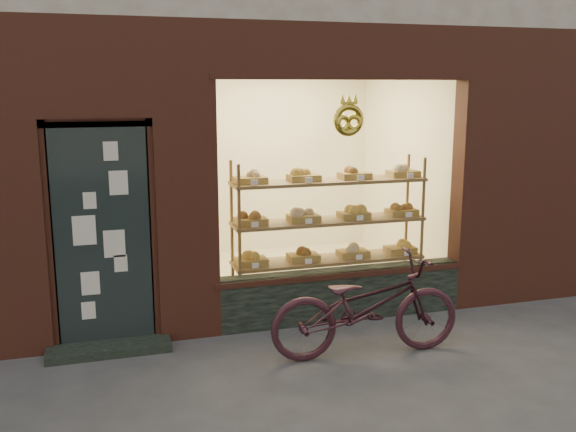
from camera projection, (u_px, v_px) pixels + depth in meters
name	position (u px, v px, depth m)	size (l,w,h in m)	color
ground	(388.00, 419.00, 4.88)	(90.00, 90.00, 0.00)	#3C3C3C
display_shelf	(329.00, 233.00, 7.23)	(2.20, 0.45, 1.70)	brown
bicycle	(366.00, 306.00, 5.96)	(0.63, 1.82, 0.95)	#351821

